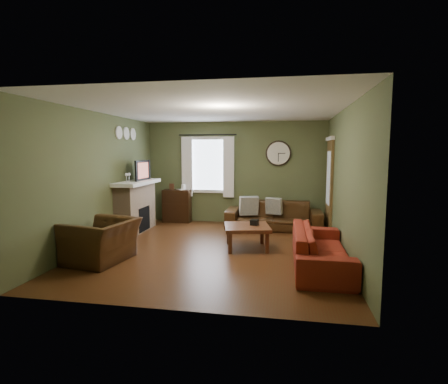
% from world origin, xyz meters
% --- Properties ---
extents(floor, '(4.60, 5.20, 0.00)m').
position_xyz_m(floor, '(0.00, 0.00, 0.00)').
color(floor, '#462612').
rests_on(floor, ground).
extents(ceiling, '(4.60, 5.20, 0.00)m').
position_xyz_m(ceiling, '(0.00, 0.00, 2.60)').
color(ceiling, white).
rests_on(ceiling, ground).
extents(wall_left, '(0.00, 5.20, 2.60)m').
position_xyz_m(wall_left, '(-2.30, 0.00, 1.30)').
color(wall_left, '#505A36').
rests_on(wall_left, ground).
extents(wall_right, '(0.00, 5.20, 2.60)m').
position_xyz_m(wall_right, '(2.30, 0.00, 1.30)').
color(wall_right, '#505A36').
rests_on(wall_right, ground).
extents(wall_back, '(4.60, 0.00, 2.60)m').
position_xyz_m(wall_back, '(0.00, 2.60, 1.30)').
color(wall_back, '#505A36').
rests_on(wall_back, ground).
extents(wall_front, '(4.60, 0.00, 2.60)m').
position_xyz_m(wall_front, '(0.00, -2.60, 1.30)').
color(wall_front, '#505A36').
rests_on(wall_front, ground).
extents(fireplace, '(0.40, 1.40, 1.10)m').
position_xyz_m(fireplace, '(-2.10, 1.15, 0.55)').
color(fireplace, tan).
rests_on(fireplace, floor).
extents(firebox, '(0.04, 0.60, 0.55)m').
position_xyz_m(firebox, '(-1.91, 1.15, 0.30)').
color(firebox, black).
rests_on(firebox, fireplace).
extents(mantel, '(0.58, 1.60, 0.08)m').
position_xyz_m(mantel, '(-2.07, 1.15, 1.14)').
color(mantel, white).
rests_on(mantel, fireplace).
extents(tv, '(0.08, 0.60, 0.35)m').
position_xyz_m(tv, '(-2.05, 1.30, 1.35)').
color(tv, black).
rests_on(tv, mantel).
extents(tv_screen, '(0.02, 0.62, 0.36)m').
position_xyz_m(tv_screen, '(-1.97, 1.30, 1.41)').
color(tv_screen, '#994C3F').
rests_on(tv_screen, mantel).
extents(medallion_left, '(0.28, 0.28, 0.03)m').
position_xyz_m(medallion_left, '(-2.28, 0.80, 2.25)').
color(medallion_left, white).
rests_on(medallion_left, wall_left).
extents(medallion_mid, '(0.28, 0.28, 0.03)m').
position_xyz_m(medallion_mid, '(-2.28, 1.15, 2.25)').
color(medallion_mid, white).
rests_on(medallion_mid, wall_left).
extents(medallion_right, '(0.28, 0.28, 0.03)m').
position_xyz_m(medallion_right, '(-2.28, 1.50, 2.25)').
color(medallion_right, white).
rests_on(medallion_right, wall_left).
extents(window_pane, '(1.00, 0.02, 1.30)m').
position_xyz_m(window_pane, '(-0.70, 2.58, 1.50)').
color(window_pane, silver).
rests_on(window_pane, wall_back).
extents(curtain_rod, '(0.03, 0.03, 1.50)m').
position_xyz_m(curtain_rod, '(-0.70, 2.48, 2.27)').
color(curtain_rod, black).
rests_on(curtain_rod, wall_back).
extents(curtain_left, '(0.28, 0.04, 1.55)m').
position_xyz_m(curtain_left, '(-1.25, 2.48, 1.45)').
color(curtain_left, white).
rests_on(curtain_left, wall_back).
extents(curtain_right, '(0.28, 0.04, 1.55)m').
position_xyz_m(curtain_right, '(-0.15, 2.48, 1.45)').
color(curtain_right, white).
rests_on(curtain_right, wall_back).
extents(wall_clock, '(0.64, 0.06, 0.64)m').
position_xyz_m(wall_clock, '(1.10, 2.55, 1.80)').
color(wall_clock, white).
rests_on(wall_clock, wall_back).
extents(door, '(0.05, 0.90, 2.10)m').
position_xyz_m(door, '(2.27, 1.85, 1.05)').
color(door, brown).
rests_on(door, floor).
extents(bookshelf, '(0.72, 0.30, 0.85)m').
position_xyz_m(bookshelf, '(-1.51, 2.38, 0.43)').
color(bookshelf, black).
rests_on(bookshelf, floor).
extents(book, '(0.28, 0.29, 0.02)m').
position_xyz_m(book, '(-1.44, 2.29, 0.96)').
color(book, '#502B19').
rests_on(book, bookshelf).
extents(sofa_brown, '(2.25, 0.88, 0.66)m').
position_xyz_m(sofa_brown, '(1.02, 1.97, 0.33)').
color(sofa_brown, '#351F0E').
rests_on(sofa_brown, floor).
extents(pillow_left, '(0.47, 0.28, 0.45)m').
position_xyz_m(pillow_left, '(0.43, 1.94, 0.55)').
color(pillow_left, gray).
rests_on(pillow_left, sofa_brown).
extents(pillow_right, '(0.41, 0.23, 0.39)m').
position_xyz_m(pillow_right, '(1.02, 2.00, 0.55)').
color(pillow_right, gray).
rests_on(pillow_right, sofa_brown).
extents(sofa_red, '(0.83, 2.13, 0.62)m').
position_xyz_m(sofa_red, '(1.86, -0.71, 0.31)').
color(sofa_red, maroon).
rests_on(sofa_red, floor).
extents(armchair, '(1.10, 1.22, 0.70)m').
position_xyz_m(armchair, '(-1.73, -1.05, 0.35)').
color(armchair, '#351F0E').
rests_on(armchair, floor).
extents(coffee_table, '(0.99, 0.99, 0.44)m').
position_xyz_m(coffee_table, '(0.58, 0.16, 0.22)').
color(coffee_table, '#502B19').
rests_on(coffee_table, floor).
extents(tissue_box, '(0.17, 0.17, 0.11)m').
position_xyz_m(tissue_box, '(0.72, 0.23, 0.40)').
color(tissue_box, black).
rests_on(tissue_box, coffee_table).
extents(wine_glass_a, '(0.07, 0.07, 0.21)m').
position_xyz_m(wine_glass_a, '(-2.05, 0.61, 1.28)').
color(wine_glass_a, white).
rests_on(wine_glass_a, mantel).
extents(wine_glass_b, '(0.07, 0.07, 0.20)m').
position_xyz_m(wine_glass_b, '(-2.05, 0.74, 1.28)').
color(wine_glass_b, white).
rests_on(wine_glass_b, mantel).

